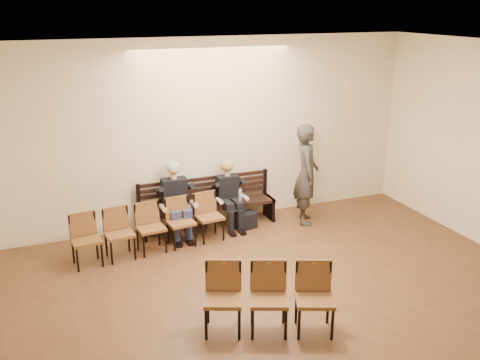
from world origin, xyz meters
The scene contains 10 objects.
room_walls centered at (0.00, 0.79, 2.54)m, with size 8.02×10.01×3.51m.
bench centered at (-0.23, 4.65, 0.23)m, with size 2.60×0.90×0.45m, color black.
seated_man centered at (-0.87, 4.53, 0.68)m, with size 0.57×0.78×1.36m, color black, non-canonical shape.
seated_woman centered at (0.16, 4.53, 0.59)m, with size 0.51×0.70×1.18m, color black, non-canonical shape.
laptop centered at (-0.83, 4.41, 0.57)m, with size 0.34×0.27×0.25m, color #B6B6BB.
water_bottle centered at (0.29, 4.32, 0.57)m, with size 0.07×0.07×0.23m, color silver.
bag centered at (0.39, 4.35, 0.15)m, with size 0.40×0.28×0.30m, color black.
passerby centered at (1.60, 4.22, 1.12)m, with size 0.81×0.54×2.23m, color #342F2B.
chair_row_front centered at (-1.46, 4.00, 0.43)m, with size 2.61×0.46×0.85m, color brown.
chair_row_back centered at (-0.57, 1.13, 0.46)m, with size 1.65×0.50×0.92m, color brown.
Camera 1 is at (-3.10, -4.31, 4.07)m, focal length 40.00 mm.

